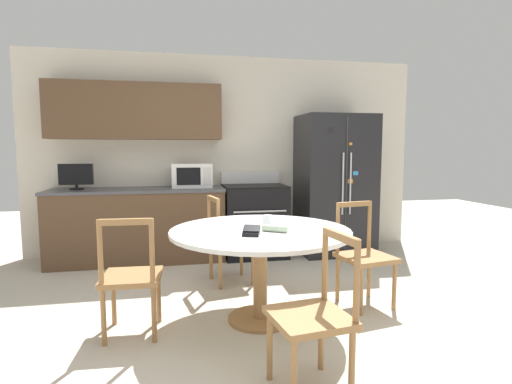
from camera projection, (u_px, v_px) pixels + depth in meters
ground_plane at (275, 335)px, 2.96m from camera, size 14.00×14.00×0.00m
back_wall at (206, 145)px, 5.27m from camera, size 5.20×0.44×2.60m
kitchen_counter at (139, 225)px, 4.91m from camera, size 2.10×0.64×0.90m
refrigerator at (335, 185)px, 5.29m from camera, size 0.93×0.75×1.82m
oven_range at (255, 220)px, 5.17m from camera, size 0.79×0.68×1.08m
microwave at (192, 175)px, 5.03m from camera, size 0.50×0.35×0.30m
countertop_tv at (76, 176)px, 4.72m from camera, size 0.39×0.16×0.31m
dining_table at (260, 243)px, 3.16m from camera, size 1.42×1.42×0.75m
dining_chair_near at (314, 316)px, 2.25m from camera, size 0.47×0.47×0.90m
dining_chair_left at (131, 278)px, 2.92m from camera, size 0.44×0.44×0.90m
dining_chair_far at (229, 241)px, 4.10m from camera, size 0.49×0.49×0.90m
dining_chair_right at (364, 256)px, 3.52m from camera, size 0.49×0.49×0.90m
candle_glass at (268, 221)px, 3.28m from camera, size 0.09×0.09×0.09m
folded_napkin at (275, 229)px, 3.04m from camera, size 0.20×0.15×0.05m
wallet at (251, 232)px, 2.92m from camera, size 0.15×0.16×0.07m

